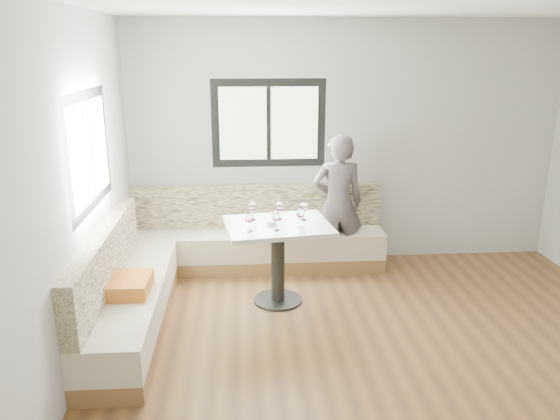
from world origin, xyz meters
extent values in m
cube|color=brown|center=(0.00, 0.00, 0.00)|extent=(5.00, 5.00, 0.01)
cube|color=#B7B7B2|center=(0.00, 2.50, 1.40)|extent=(5.00, 0.01, 2.80)
cube|color=#B7B7B2|center=(-2.50, 0.00, 1.40)|extent=(0.01, 5.00, 2.80)
cube|color=black|center=(-0.90, 2.49, 1.65)|extent=(1.30, 0.02, 1.00)
cube|color=black|center=(-2.49, 0.90, 1.65)|extent=(0.02, 1.30, 1.00)
cube|color=olive|center=(-1.05, 2.23, 0.08)|extent=(2.90, 0.55, 0.16)
cube|color=beige|center=(-1.05, 2.23, 0.30)|extent=(2.90, 0.55, 0.29)
cube|color=#F4E8C2|center=(-1.05, 2.43, 0.70)|extent=(2.90, 0.14, 0.50)
cube|color=olive|center=(-2.23, 0.82, 0.08)|extent=(0.55, 2.25, 0.16)
cube|color=beige|center=(-2.23, 0.82, 0.30)|extent=(0.55, 2.25, 0.29)
cube|color=#F4E8C2|center=(-2.43, 0.82, 0.70)|extent=(0.14, 2.25, 0.50)
cube|color=orange|center=(-2.25, 0.68, 0.52)|extent=(0.46, 0.46, 0.13)
cylinder|color=black|center=(-0.88, 1.33, 0.01)|extent=(0.49, 0.49, 0.02)
cylinder|color=black|center=(-0.88, 1.33, 0.39)|extent=(0.13, 0.13, 0.78)
cube|color=silver|center=(-0.88, 1.33, 0.80)|extent=(1.10, 0.91, 0.04)
imported|color=#50484C|center=(-0.14, 2.15, 0.79)|extent=(0.57, 0.38, 1.57)
cylinder|color=white|center=(-0.94, 1.32, 0.85)|extent=(0.10, 0.10, 0.04)
sphere|color=black|center=(-0.92, 1.33, 0.86)|extent=(0.02, 0.02, 0.02)
sphere|color=black|center=(-0.95, 1.33, 0.86)|extent=(0.02, 0.02, 0.02)
sphere|color=black|center=(-0.94, 1.31, 0.86)|extent=(0.02, 0.02, 0.02)
cylinder|color=white|center=(-1.16, 1.12, 0.83)|extent=(0.06, 0.06, 0.01)
cylinder|color=white|center=(-1.16, 1.12, 0.87)|extent=(0.01, 0.01, 0.08)
ellipsoid|color=white|center=(-1.16, 1.12, 0.96)|extent=(0.08, 0.08, 0.10)
cylinder|color=#3E0512|center=(-1.16, 1.12, 0.94)|extent=(0.06, 0.06, 0.02)
cylinder|color=white|center=(-0.91, 1.14, 0.83)|extent=(0.06, 0.06, 0.01)
cylinder|color=white|center=(-0.91, 1.14, 0.87)|extent=(0.01, 0.01, 0.08)
ellipsoid|color=white|center=(-0.91, 1.14, 0.96)|extent=(0.08, 0.08, 0.10)
cylinder|color=#3E0512|center=(-0.91, 1.14, 0.94)|extent=(0.06, 0.06, 0.02)
cylinder|color=white|center=(-0.66, 1.23, 0.83)|extent=(0.06, 0.06, 0.01)
cylinder|color=white|center=(-0.66, 1.23, 0.87)|extent=(0.01, 0.01, 0.08)
ellipsoid|color=white|center=(-0.66, 1.23, 0.96)|extent=(0.08, 0.08, 0.10)
cylinder|color=#3E0512|center=(-0.66, 1.23, 0.94)|extent=(0.06, 0.06, 0.02)
cylinder|color=white|center=(-0.85, 1.48, 0.83)|extent=(0.06, 0.06, 0.01)
cylinder|color=white|center=(-0.85, 1.48, 0.87)|extent=(0.01, 0.01, 0.08)
ellipsoid|color=white|center=(-0.85, 1.48, 0.96)|extent=(0.08, 0.08, 0.10)
cylinder|color=#3E0512|center=(-0.85, 1.48, 0.94)|extent=(0.06, 0.06, 0.02)
cylinder|color=white|center=(-0.61, 1.44, 0.83)|extent=(0.06, 0.06, 0.01)
cylinder|color=white|center=(-0.61, 1.44, 0.87)|extent=(0.01, 0.01, 0.08)
ellipsoid|color=white|center=(-0.61, 1.44, 0.96)|extent=(0.08, 0.08, 0.10)
cylinder|color=#3E0512|center=(-0.61, 1.44, 0.94)|extent=(0.06, 0.06, 0.02)
cylinder|color=white|center=(-1.12, 1.49, 0.83)|extent=(0.06, 0.06, 0.01)
cylinder|color=white|center=(-1.12, 1.49, 0.87)|extent=(0.01, 0.01, 0.08)
ellipsoid|color=white|center=(-1.12, 1.49, 0.96)|extent=(0.08, 0.08, 0.10)
cylinder|color=#3E0512|center=(-1.12, 1.49, 0.94)|extent=(0.06, 0.06, 0.02)
camera|label=1|loc=(-1.22, -3.72, 2.49)|focal=35.00mm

